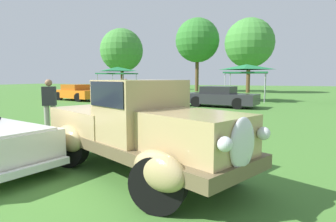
{
  "coord_description": "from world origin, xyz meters",
  "views": [
    {
      "loc": [
        2.96,
        -4.71,
        1.74
      ],
      "look_at": [
        0.28,
        2.61,
        0.81
      ],
      "focal_mm": 30.07,
      "sensor_mm": 36.0,
      "label": 1
    }
  ],
  "objects_px": {
    "show_car_charcoal": "(220,97)",
    "spectator_between_cars": "(126,96)",
    "spectator_near_truck": "(50,104)",
    "show_car_skyblue": "(146,96)",
    "canopy_tent_center_field": "(247,68)",
    "feature_pickup_truck": "(139,127)",
    "canopy_tent_left_field": "(117,70)",
    "show_car_orange": "(77,93)"
  },
  "relations": [
    {
      "from": "feature_pickup_truck",
      "to": "show_car_charcoal",
      "type": "xyz_separation_m",
      "value": [
        -0.61,
        12.31,
        -0.27
      ]
    },
    {
      "from": "show_car_charcoal",
      "to": "canopy_tent_center_field",
      "type": "distance_m",
      "value": 5.28
    },
    {
      "from": "show_car_skyblue",
      "to": "spectator_near_truck",
      "type": "height_order",
      "value": "spectator_near_truck"
    },
    {
      "from": "spectator_between_cars",
      "to": "canopy_tent_center_field",
      "type": "height_order",
      "value": "canopy_tent_center_field"
    },
    {
      "from": "feature_pickup_truck",
      "to": "show_car_skyblue",
      "type": "bearing_deg",
      "value": 113.8
    },
    {
      "from": "canopy_tent_left_field",
      "to": "canopy_tent_center_field",
      "type": "bearing_deg",
      "value": -5.15
    },
    {
      "from": "show_car_charcoal",
      "to": "spectator_near_truck",
      "type": "relative_size",
      "value": 2.64
    },
    {
      "from": "canopy_tent_center_field",
      "to": "canopy_tent_left_field",
      "type": "bearing_deg",
      "value": 174.85
    },
    {
      "from": "canopy_tent_center_field",
      "to": "feature_pickup_truck",
      "type": "bearing_deg",
      "value": -91.53
    },
    {
      "from": "spectator_near_truck",
      "to": "canopy_tent_center_field",
      "type": "height_order",
      "value": "canopy_tent_center_field"
    },
    {
      "from": "feature_pickup_truck",
      "to": "spectator_near_truck",
      "type": "distance_m",
      "value": 5.11
    },
    {
      "from": "show_car_orange",
      "to": "show_car_skyblue",
      "type": "relative_size",
      "value": 1.04
    },
    {
      "from": "show_car_skyblue",
      "to": "canopy_tent_center_field",
      "type": "relative_size",
      "value": 1.37
    },
    {
      "from": "show_car_orange",
      "to": "show_car_charcoal",
      "type": "xyz_separation_m",
      "value": [
        11.19,
        -1.08,
        0.0
      ]
    },
    {
      "from": "spectator_near_truck",
      "to": "canopy_tent_center_field",
      "type": "relative_size",
      "value": 0.56
    },
    {
      "from": "show_car_skyblue",
      "to": "canopy_tent_center_field",
      "type": "distance_m",
      "value": 8.05
    },
    {
      "from": "show_car_charcoal",
      "to": "spectator_between_cars",
      "type": "relative_size",
      "value": 2.64
    },
    {
      "from": "feature_pickup_truck",
      "to": "canopy_tent_center_field",
      "type": "height_order",
      "value": "canopy_tent_center_field"
    },
    {
      "from": "show_car_charcoal",
      "to": "feature_pickup_truck",
      "type": "bearing_deg",
      "value": -87.14
    },
    {
      "from": "feature_pickup_truck",
      "to": "spectator_near_truck",
      "type": "xyz_separation_m",
      "value": [
        -4.4,
        2.6,
        0.05
      ]
    },
    {
      "from": "spectator_near_truck",
      "to": "show_car_orange",
      "type": "bearing_deg",
      "value": 124.46
    },
    {
      "from": "show_car_skyblue",
      "to": "canopy_tent_center_field",
      "type": "bearing_deg",
      "value": 44.52
    },
    {
      "from": "show_car_skyblue",
      "to": "spectator_between_cars",
      "type": "height_order",
      "value": "spectator_between_cars"
    },
    {
      "from": "spectator_near_truck",
      "to": "spectator_between_cars",
      "type": "bearing_deg",
      "value": 81.8
    },
    {
      "from": "feature_pickup_truck",
      "to": "spectator_near_truck",
      "type": "bearing_deg",
      "value": 149.47
    },
    {
      "from": "spectator_near_truck",
      "to": "spectator_between_cars",
      "type": "height_order",
      "value": "same"
    },
    {
      "from": "show_car_orange",
      "to": "show_car_skyblue",
      "type": "height_order",
      "value": "same"
    },
    {
      "from": "show_car_charcoal",
      "to": "canopy_tent_left_field",
      "type": "relative_size",
      "value": 1.57
    },
    {
      "from": "show_car_charcoal",
      "to": "spectator_between_cars",
      "type": "xyz_separation_m",
      "value": [
        -3.22,
        -5.74,
        0.31
      ]
    },
    {
      "from": "feature_pickup_truck",
      "to": "spectator_near_truck",
      "type": "relative_size",
      "value": 2.7
    },
    {
      "from": "feature_pickup_truck",
      "to": "canopy_tent_left_field",
      "type": "bearing_deg",
      "value": 121.16
    },
    {
      "from": "show_car_skyblue",
      "to": "canopy_tent_center_field",
      "type": "height_order",
      "value": "canopy_tent_center_field"
    },
    {
      "from": "show_car_skyblue",
      "to": "canopy_tent_left_field",
      "type": "xyz_separation_m",
      "value": [
        -5.86,
        6.53,
        1.82
      ]
    },
    {
      "from": "spectator_between_cars",
      "to": "canopy_tent_center_field",
      "type": "bearing_deg",
      "value": 67.93
    },
    {
      "from": "canopy_tent_left_field",
      "to": "canopy_tent_center_field",
      "type": "xyz_separation_m",
      "value": [
        11.45,
        -1.03,
        0.0
      ]
    },
    {
      "from": "show_car_skyblue",
      "to": "show_car_orange",
      "type": "bearing_deg",
      "value": 165.34
    },
    {
      "from": "feature_pickup_truck",
      "to": "canopy_tent_center_field",
      "type": "bearing_deg",
      "value": 88.47
    },
    {
      "from": "show_car_orange",
      "to": "spectator_between_cars",
      "type": "relative_size",
      "value": 2.53
    },
    {
      "from": "spectator_near_truck",
      "to": "spectator_between_cars",
      "type": "distance_m",
      "value": 4.01
    },
    {
      "from": "show_car_orange",
      "to": "canopy_tent_center_field",
      "type": "xyz_separation_m",
      "value": [
        12.26,
        3.75,
        1.82
      ]
    },
    {
      "from": "show_car_charcoal",
      "to": "canopy_tent_center_field",
      "type": "xyz_separation_m",
      "value": [
        1.07,
        4.83,
        1.82
      ]
    },
    {
      "from": "spectator_between_cars",
      "to": "show_car_skyblue",
      "type": "bearing_deg",
      "value": 104.41
    }
  ]
}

